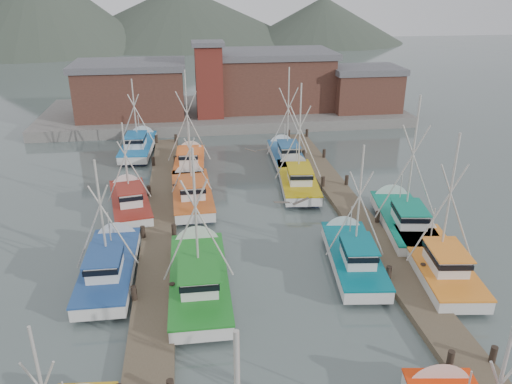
{
  "coord_description": "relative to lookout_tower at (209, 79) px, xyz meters",
  "views": [
    {
      "loc": [
        -4.75,
        -24.71,
        15.88
      ],
      "look_at": [
        -0.34,
        6.36,
        2.6
      ],
      "focal_mm": 35.0,
      "sensor_mm": 36.0,
      "label": 1
    }
  ],
  "objects": [
    {
      "name": "shed_center",
      "position": [
        8.0,
        4.0,
        -0.86
      ],
      "size": [
        14.84,
        9.54,
        6.9
      ],
      "color": "brown",
      "rests_on": "quay"
    },
    {
      "name": "quay",
      "position": [
        2.0,
        4.0,
        -4.95
      ],
      "size": [
        44.0,
        16.0,
        1.2
      ],
      "primitive_type": "cube",
      "color": "gray",
      "rests_on": "ground"
    },
    {
      "name": "shed_left",
      "position": [
        -9.0,
        2.0,
        -1.21
      ],
      "size": [
        12.72,
        8.48,
        6.2
      ],
      "color": "brown",
      "rests_on": "quay"
    },
    {
      "name": "boat_9",
      "position": [
        6.07,
        -19.9,
        -4.87
      ],
      "size": [
        3.81,
        9.28,
        9.56
      ],
      "rotation": [
        0.0,
        0.0,
        -0.1
      ],
      "color": "black",
      "rests_on": "ground"
    },
    {
      "name": "distant_hills",
      "position": [
        -10.76,
        89.59,
        -5.55
      ],
      "size": [
        175.0,
        140.0,
        42.0
      ],
      "color": "#3C463A",
      "rests_on": "ground"
    },
    {
      "name": "gull_near",
      "position": [
        1.34,
        -39.31,
        1.91
      ],
      "size": [
        1.55,
        0.66,
        0.24
      ],
      "rotation": [
        0.0,
        0.0,
        0.29
      ],
      "color": "gray",
      "rests_on": "ground"
    },
    {
      "name": "gull_far",
      "position": [
        1.49,
        -28.19,
        0.55
      ],
      "size": [
        1.54,
        0.66,
        0.24
      ],
      "rotation": [
        0.0,
        0.0,
        -0.37
      ],
      "color": "gray",
      "rests_on": "ground"
    },
    {
      "name": "boat_7",
      "position": [
        11.32,
        -33.79,
        -4.87
      ],
      "size": [
        3.99,
        9.45,
        9.46
      ],
      "rotation": [
        0.0,
        0.0,
        -0.13
      ],
      "color": "black",
      "rests_on": "ground"
    },
    {
      "name": "boat_10",
      "position": [
        -7.35,
        -22.41,
        -4.87
      ],
      "size": [
        3.86,
        8.62,
        7.51
      ],
      "rotation": [
        0.0,
        0.0,
        0.17
      ],
      "color": "black",
      "rests_on": "ground"
    },
    {
      "name": "boat_12",
      "position": [
        -2.69,
        -14.16,
        -4.87
      ],
      "size": [
        3.82,
        8.5,
        9.72
      ],
      "rotation": [
        0.0,
        0.0,
        -0.05
      ],
      "color": "black",
      "rests_on": "ground"
    },
    {
      "name": "dock_left",
      "position": [
        -5.0,
        -28.96,
        -5.34
      ],
      "size": [
        2.3,
        46.0,
        1.5
      ],
      "color": "brown",
      "rests_on": "ground"
    },
    {
      "name": "boat_6",
      "position": [
        -7.62,
        -31.68,
        -4.87
      ],
      "size": [
        3.42,
        9.08,
        8.14
      ],
      "rotation": [
        0.0,
        0.0,
        -0.01
      ],
      "color": "black",
      "rests_on": "ground"
    },
    {
      "name": "boat_5",
      "position": [
        6.67,
        -32.53,
        -4.87
      ],
      "size": [
        3.65,
        8.91,
        8.51
      ],
      "rotation": [
        0.0,
        0.0,
        -0.12
      ],
      "color": "black",
      "rests_on": "ground"
    },
    {
      "name": "ground",
      "position": [
        2.0,
        -33.0,
        -5.55
      ],
      "size": [
        260.0,
        260.0,
        0.0
      ],
      "primitive_type": "plane",
      "color": "#44514F",
      "rests_on": "ground"
    },
    {
      "name": "boat_13",
      "position": [
        6.39,
        -13.56,
        -4.87
      ],
      "size": [
        3.84,
        8.76,
        9.7
      ],
      "rotation": [
        0.0,
        0.0,
        -0.04
      ],
      "color": "black",
      "rests_on": "ground"
    },
    {
      "name": "boat_14",
      "position": [
        -7.67,
        -8.57,
        -4.87
      ],
      "size": [
        3.43,
        9.16,
        8.2
      ],
      "rotation": [
        0.0,
        0.0,
        -0.06
      ],
      "color": "black",
      "rests_on": "ground"
    },
    {
      "name": "boat_8",
      "position": [
        -2.69,
        -21.4,
        -4.88
      ],
      "size": [
        3.2,
        9.39,
        7.31
      ],
      "rotation": [
        0.0,
        0.0,
        0.03
      ],
      "color": "black",
      "rests_on": "ground"
    },
    {
      "name": "boat_4",
      "position": [
        -2.57,
        -33.57,
        -4.87
      ],
      "size": [
        3.81,
        9.96,
        9.32
      ],
      "rotation": [
        0.0,
        0.0,
        -0.01
      ],
      "color": "black",
      "rests_on": "ground"
    },
    {
      "name": "shed_right",
      "position": [
        19.0,
        1.0,
        -1.71
      ],
      "size": [
        8.48,
        6.36,
        5.2
      ],
      "color": "brown",
      "rests_on": "quay"
    },
    {
      "name": "lookout_tower",
      "position": [
        0.0,
        0.0,
        0.0
      ],
      "size": [
        3.6,
        3.6,
        8.5
      ],
      "color": "maroon",
      "rests_on": "quay"
    },
    {
      "name": "boat_11",
      "position": [
        11.69,
        -28.19,
        -4.86
      ],
      "size": [
        4.22,
        9.52,
        10.26
      ],
      "rotation": [
        0.0,
        0.0,
        -0.16
      ],
      "color": "black",
      "rests_on": "ground"
    },
    {
      "name": "dock_right",
      "position": [
        9.0,
        -28.96,
        -5.34
      ],
      "size": [
        2.3,
        46.0,
        1.5
      ],
      "color": "brown",
      "rests_on": "ground"
    }
  ]
}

